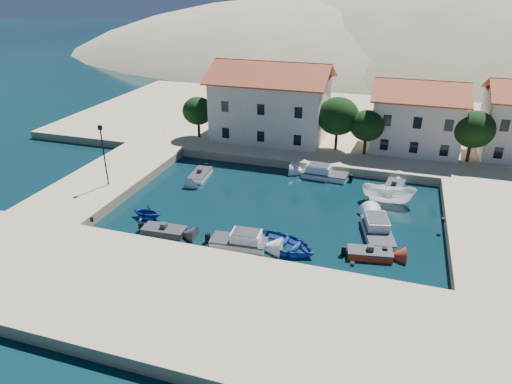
% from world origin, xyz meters
% --- Properties ---
extents(ground, '(400.00, 400.00, 0.00)m').
position_xyz_m(ground, '(0.00, 0.00, 0.00)').
color(ground, black).
rests_on(ground, ground).
extents(quay_south, '(52.00, 12.00, 1.00)m').
position_xyz_m(quay_south, '(0.00, -6.00, 0.50)').
color(quay_south, tan).
rests_on(quay_south, ground).
extents(quay_west, '(8.00, 20.00, 1.00)m').
position_xyz_m(quay_west, '(-19.00, 10.00, 0.50)').
color(quay_west, tan).
rests_on(quay_west, ground).
extents(quay_north, '(80.00, 36.00, 1.00)m').
position_xyz_m(quay_north, '(2.00, 38.00, 0.50)').
color(quay_north, tan).
rests_on(quay_north, ground).
extents(hills, '(254.00, 176.00, 99.00)m').
position_xyz_m(hills, '(20.64, 123.62, -23.40)').
color(hills, tan).
rests_on(hills, ground).
extents(building_left, '(14.70, 9.45, 9.70)m').
position_xyz_m(building_left, '(-6.00, 28.00, 5.94)').
color(building_left, beige).
rests_on(building_left, quay_north).
extents(building_mid, '(10.50, 8.40, 8.30)m').
position_xyz_m(building_mid, '(12.00, 29.00, 5.22)').
color(building_mid, beige).
rests_on(building_mid, quay_north).
extents(trees, '(37.30, 5.30, 6.45)m').
position_xyz_m(trees, '(4.51, 25.46, 4.84)').
color(trees, '#382314').
rests_on(trees, quay_north).
extents(lamppost, '(0.35, 0.25, 6.22)m').
position_xyz_m(lamppost, '(-17.50, 8.00, 4.75)').
color(lamppost, black).
rests_on(lamppost, quay_west).
extents(bollards, '(29.36, 9.56, 0.30)m').
position_xyz_m(bollards, '(2.80, 3.87, 1.15)').
color(bollards, black).
rests_on(bollards, ground).
extents(motorboat_grey_sw, '(3.82, 1.84, 1.25)m').
position_xyz_m(motorboat_grey_sw, '(-8.17, 2.29, 0.29)').
color(motorboat_grey_sw, '#36373C').
rests_on(motorboat_grey_sw, ground).
extents(cabin_cruiser_south, '(4.74, 2.28, 1.60)m').
position_xyz_m(cabin_cruiser_south, '(-1.38, 2.40, 0.48)').
color(cabin_cruiser_south, white).
rests_on(cabin_cruiser_south, ground).
extents(rowboat_south, '(6.40, 5.37, 1.14)m').
position_xyz_m(rowboat_south, '(2.34, 3.14, 0.00)').
color(rowboat_south, navy).
rests_on(rowboat_south, ground).
extents(motorboat_red_se, '(3.71, 2.12, 1.25)m').
position_xyz_m(motorboat_red_se, '(9.07, 4.02, 0.30)').
color(motorboat_red_se, maroon).
rests_on(motorboat_red_se, ground).
extents(cabin_cruiser_east, '(3.42, 5.75, 1.60)m').
position_xyz_m(cabin_cruiser_east, '(9.41, 7.54, 0.48)').
color(cabin_cruiser_east, white).
rests_on(cabin_cruiser_east, ground).
extents(boat_east, '(5.26, 2.16, 2.00)m').
position_xyz_m(boat_east, '(9.91, 14.43, 0.00)').
color(boat_east, white).
rests_on(boat_east, ground).
extents(motorboat_white_ne, '(2.32, 3.98, 1.25)m').
position_xyz_m(motorboat_white_ne, '(10.34, 17.66, 0.29)').
color(motorboat_white_ne, white).
rests_on(motorboat_white_ne, ground).
extents(rowboat_west, '(2.92, 2.54, 1.50)m').
position_xyz_m(rowboat_west, '(-11.08, 4.46, 0.00)').
color(rowboat_west, navy).
rests_on(rowboat_west, ground).
extents(motorboat_white_west, '(2.02, 3.98, 1.25)m').
position_xyz_m(motorboat_white_west, '(-10.28, 14.59, 0.29)').
color(motorboat_white_west, white).
rests_on(motorboat_white_west, ground).
extents(cabin_cruiser_north, '(5.09, 2.37, 1.60)m').
position_xyz_m(cabin_cruiser_north, '(2.89, 18.71, 0.48)').
color(cabin_cruiser_north, white).
rests_on(cabin_cruiser_north, ground).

